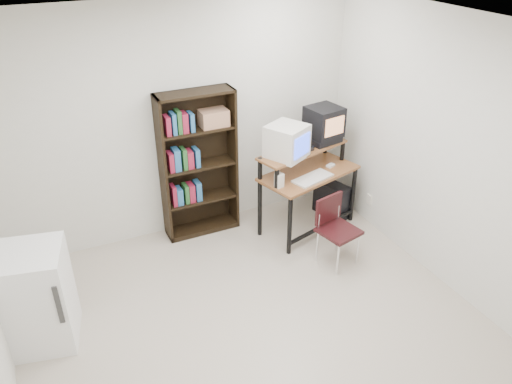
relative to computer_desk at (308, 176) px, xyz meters
name	(u,v)px	position (x,y,z in m)	size (l,w,h in m)	color
floor	(261,335)	(-1.24, -1.36, -0.69)	(4.00, 4.00, 0.01)	#BDB09D
ceiling	(263,36)	(-1.24, -1.36, 1.92)	(4.00, 4.00, 0.01)	white
back_wall	(181,123)	(-1.24, 0.64, 0.62)	(4.00, 0.01, 2.60)	beige
right_wall	(458,161)	(0.76, -1.36, 0.62)	(0.01, 4.00, 2.60)	beige
computer_desk	(308,176)	(0.00, 0.00, 0.00)	(1.24, 0.85, 0.98)	brown
crt_monitor	(287,142)	(-0.28, 0.01, 0.47)	(0.51, 0.51, 0.36)	beige
vcr	(324,140)	(0.28, 0.15, 0.33)	(0.36, 0.26, 0.08)	black
crt_tv	(324,122)	(0.29, 0.18, 0.54)	(0.41, 0.41, 0.34)	black
cd_spindle	(309,148)	(0.03, 0.05, 0.31)	(0.12, 0.12, 0.05)	#26262B
keyboard	(313,179)	(-0.05, -0.18, 0.06)	(0.47, 0.21, 0.04)	beige
mousepad	(331,168)	(0.30, -0.02, 0.04)	(0.22, 0.18, 0.01)	black
mouse	(330,166)	(0.30, 0.00, 0.06)	(0.10, 0.06, 0.03)	white
desk_speaker	(279,181)	(-0.46, -0.18, 0.12)	(0.08, 0.07, 0.17)	beige
pc_tower	(332,199)	(0.43, 0.10, -0.47)	(0.20, 0.45, 0.42)	black
school_chair	(335,224)	(-0.07, -0.70, -0.23)	(0.45, 0.45, 0.74)	black
bookshelf	(198,162)	(-1.13, 0.49, 0.19)	(0.84, 0.28, 1.68)	black
mini_fridge	(37,297)	(-2.96, -0.60, -0.22)	(0.64, 0.65, 0.92)	white
wall_outlet	(369,199)	(0.74, -0.21, -0.38)	(0.02, 0.08, 0.12)	beige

